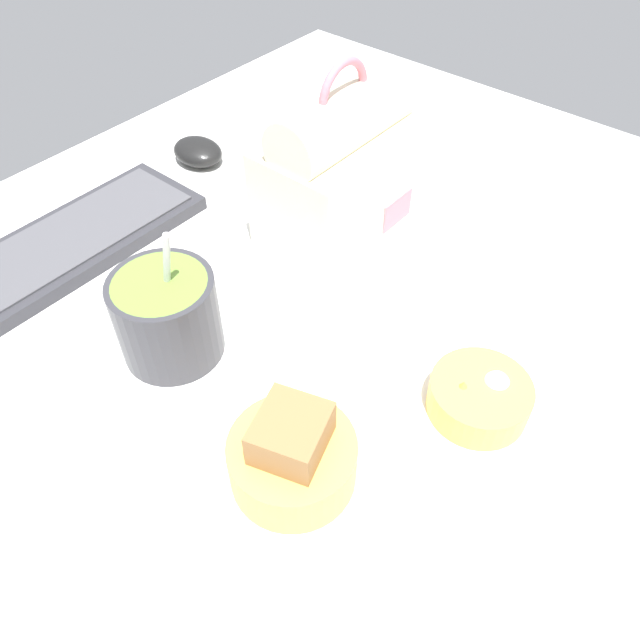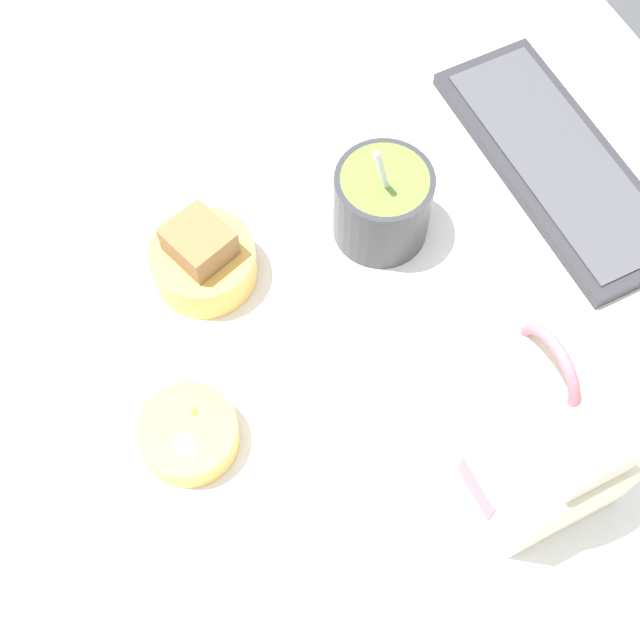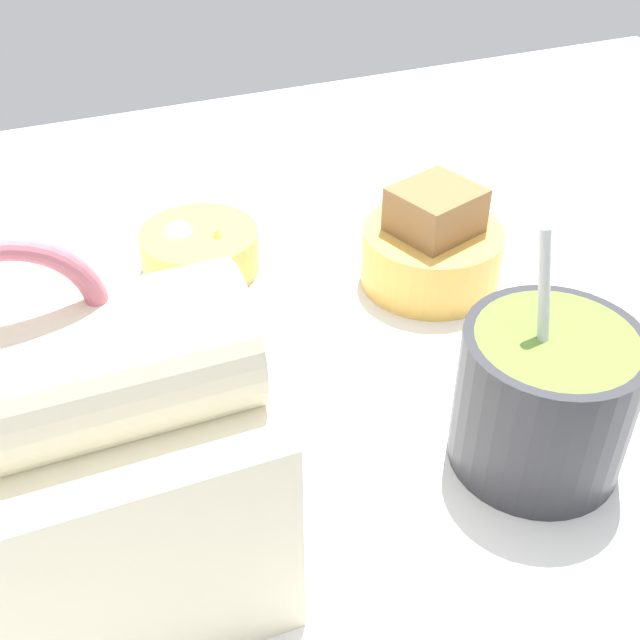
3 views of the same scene
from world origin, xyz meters
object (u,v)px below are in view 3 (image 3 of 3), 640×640
lunch_bag (57,485)px  soup_cup (544,397)px  bento_bowl_snacks (200,249)px  bento_bowl_sandwich (432,248)px

lunch_bag → soup_cup: (-28.40, 0.44, -3.68)cm
soup_cup → bento_bowl_snacks: soup_cup is taller
soup_cup → bento_bowl_snacks: (14.00, -29.40, -3.12)cm
bento_bowl_sandwich → bento_bowl_snacks: 19.66cm
lunch_bag → bento_bowl_snacks: bearing=-116.4°
lunch_bag → soup_cup: 28.64cm
lunch_bag → bento_bowl_sandwich: 37.87cm
bento_bowl_sandwich → bento_bowl_snacks: size_ratio=1.15×
soup_cup → bento_bowl_snacks: bearing=-64.5°
lunch_bag → bento_bowl_snacks: (-14.40, -28.96, -6.80)cm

